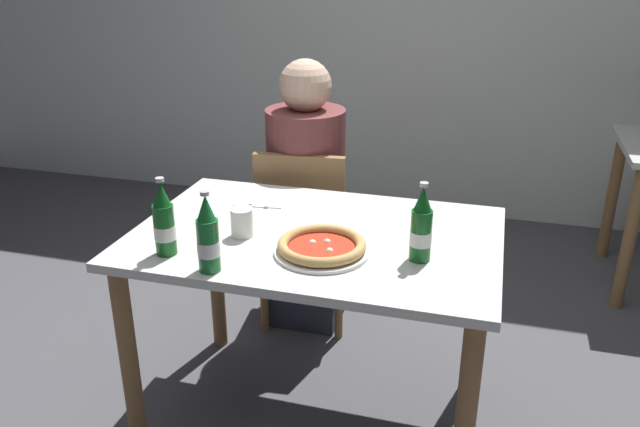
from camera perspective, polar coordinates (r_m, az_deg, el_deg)
name	(u,v)px	position (r m, az deg, el deg)	size (l,w,h in m)	color
ground_plane	(316,415)	(2.50, -0.33, -17.61)	(8.00, 8.00, 0.00)	#4C4C51
back_wall_tiled	(416,6)	(4.08, 8.66, 17.91)	(7.00, 0.10, 2.60)	silver
dining_table_main	(316,264)	(2.15, -0.36, -4.54)	(1.20, 0.80, 0.75)	silver
chair_behind_table	(305,228)	(2.80, -1.38, -1.29)	(0.44, 0.44, 0.85)	olive
diner_seated	(306,202)	(2.81, -1.24, 1.02)	(0.34, 0.34, 1.21)	#2D3342
pizza_margherita_near	(322,247)	(1.95, 0.16, -3.02)	(0.30, 0.30, 0.04)	white
beer_bottle_left	(208,238)	(1.84, -10.03, -2.18)	(0.07, 0.07, 0.25)	#196B2D
beer_bottle_center	(421,228)	(1.90, 9.08, -1.30)	(0.07, 0.07, 0.25)	#14591E
beer_bottle_right	(164,222)	(1.98, -13.83, -0.79)	(0.07, 0.07, 0.25)	#14591E
napkin_with_cutlery	(263,198)	(2.40, -5.15, 1.40)	(0.20, 0.20, 0.01)	white
paper_cup	(242,222)	(2.08, -7.03, -0.80)	(0.07, 0.07, 0.10)	white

